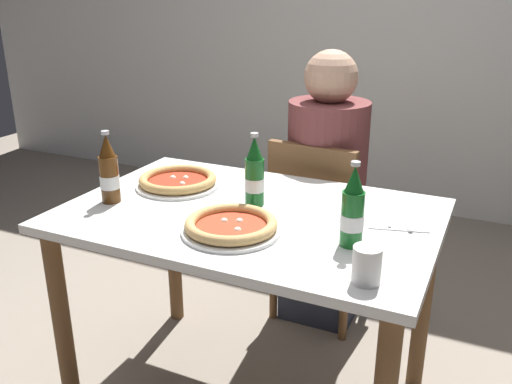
{
  "coord_description": "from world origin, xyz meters",
  "views": [
    {
      "loc": [
        0.71,
        -1.48,
        1.43
      ],
      "look_at": [
        0.0,
        0.05,
        0.8
      ],
      "focal_mm": 38.23,
      "sensor_mm": 36.0,
      "label": 1
    }
  ],
  "objects_px": {
    "pizza_marinara_far": "(231,226)",
    "napkin_with_cutlery": "(397,219)",
    "dining_table_main": "(250,243)",
    "beer_bottle_center": "(109,173)",
    "chair_behind_table": "(320,222)",
    "diner_seated": "(325,196)",
    "pizza_margherita_near": "(178,181)",
    "beer_bottle_left": "(255,175)",
    "paper_cup": "(367,265)",
    "beer_bottle_right": "(353,211)"
  },
  "relations": [
    {
      "from": "pizza_marinara_far",
      "to": "napkin_with_cutlery",
      "type": "xyz_separation_m",
      "value": [
        0.43,
        0.31,
        -0.02
      ]
    },
    {
      "from": "dining_table_main",
      "to": "beer_bottle_center",
      "type": "distance_m",
      "value": 0.53
    },
    {
      "from": "chair_behind_table",
      "to": "diner_seated",
      "type": "height_order",
      "value": "diner_seated"
    },
    {
      "from": "chair_behind_table",
      "to": "napkin_with_cutlery",
      "type": "xyz_separation_m",
      "value": [
        0.41,
        -0.48,
        0.27
      ]
    },
    {
      "from": "pizza_margherita_near",
      "to": "dining_table_main",
      "type": "bearing_deg",
      "value": -17.07
    },
    {
      "from": "chair_behind_table",
      "to": "diner_seated",
      "type": "distance_m",
      "value": 0.11
    },
    {
      "from": "beer_bottle_left",
      "to": "paper_cup",
      "type": "relative_size",
      "value": 2.6
    },
    {
      "from": "chair_behind_table",
      "to": "pizza_margherita_near",
      "type": "height_order",
      "value": "chair_behind_table"
    },
    {
      "from": "chair_behind_table",
      "to": "beer_bottle_right",
      "type": "height_order",
      "value": "beer_bottle_right"
    },
    {
      "from": "dining_table_main",
      "to": "beer_bottle_center",
      "type": "xyz_separation_m",
      "value": [
        -0.47,
        -0.12,
        0.22
      ]
    },
    {
      "from": "diner_seated",
      "to": "beer_bottle_left",
      "type": "bearing_deg",
      "value": -95.86
    },
    {
      "from": "dining_table_main",
      "to": "diner_seated",
      "type": "relative_size",
      "value": 0.99
    },
    {
      "from": "beer_bottle_right",
      "to": "napkin_with_cutlery",
      "type": "height_order",
      "value": "beer_bottle_right"
    },
    {
      "from": "beer_bottle_left",
      "to": "beer_bottle_center",
      "type": "distance_m",
      "value": 0.49
    },
    {
      "from": "dining_table_main",
      "to": "beer_bottle_left",
      "type": "height_order",
      "value": "beer_bottle_left"
    },
    {
      "from": "pizza_marinara_far",
      "to": "paper_cup",
      "type": "height_order",
      "value": "paper_cup"
    },
    {
      "from": "beer_bottle_left",
      "to": "paper_cup",
      "type": "bearing_deg",
      "value": -37.22
    },
    {
      "from": "pizza_margherita_near",
      "to": "napkin_with_cutlery",
      "type": "height_order",
      "value": "pizza_margherita_near"
    },
    {
      "from": "pizza_margherita_near",
      "to": "paper_cup",
      "type": "xyz_separation_m",
      "value": [
        0.8,
        -0.4,
        0.03
      ]
    },
    {
      "from": "dining_table_main",
      "to": "chair_behind_table",
      "type": "height_order",
      "value": "chair_behind_table"
    },
    {
      "from": "napkin_with_cutlery",
      "to": "beer_bottle_center",
      "type": "bearing_deg",
      "value": -164.57
    },
    {
      "from": "chair_behind_table",
      "to": "beer_bottle_center",
      "type": "xyz_separation_m",
      "value": [
        -0.51,
        -0.73,
        0.37
      ]
    },
    {
      "from": "diner_seated",
      "to": "dining_table_main",
      "type": "bearing_deg",
      "value": -94.4
    },
    {
      "from": "diner_seated",
      "to": "pizza_margherita_near",
      "type": "bearing_deg",
      "value": -125.27
    },
    {
      "from": "dining_table_main",
      "to": "chair_behind_table",
      "type": "distance_m",
      "value": 0.63
    },
    {
      "from": "dining_table_main",
      "to": "beer_bottle_right",
      "type": "height_order",
      "value": "beer_bottle_right"
    },
    {
      "from": "napkin_with_cutlery",
      "to": "beer_bottle_left",
      "type": "bearing_deg",
      "value": -171.11
    },
    {
      "from": "pizza_marinara_far",
      "to": "dining_table_main",
      "type": "bearing_deg",
      "value": 97.34
    },
    {
      "from": "diner_seated",
      "to": "napkin_with_cutlery",
      "type": "xyz_separation_m",
      "value": [
        0.4,
        -0.53,
        0.17
      ]
    },
    {
      "from": "dining_table_main",
      "to": "beer_bottle_left",
      "type": "distance_m",
      "value": 0.23
    },
    {
      "from": "chair_behind_table",
      "to": "paper_cup",
      "type": "distance_m",
      "value": 1.04
    },
    {
      "from": "beer_bottle_left",
      "to": "beer_bottle_right",
      "type": "bearing_deg",
      "value": -23.91
    },
    {
      "from": "beer_bottle_center",
      "to": "paper_cup",
      "type": "height_order",
      "value": "beer_bottle_center"
    },
    {
      "from": "chair_behind_table",
      "to": "napkin_with_cutlery",
      "type": "distance_m",
      "value": 0.68
    },
    {
      "from": "diner_seated",
      "to": "pizza_marinara_far",
      "type": "xyz_separation_m",
      "value": [
        -0.03,
        -0.83,
        0.19
      ]
    },
    {
      "from": "beer_bottle_right",
      "to": "paper_cup",
      "type": "xyz_separation_m",
      "value": [
        0.09,
        -0.19,
        -0.06
      ]
    },
    {
      "from": "pizza_marinara_far",
      "to": "beer_bottle_center",
      "type": "relative_size",
      "value": 1.21
    },
    {
      "from": "dining_table_main",
      "to": "pizza_marinara_far",
      "type": "relative_size",
      "value": 4.02
    },
    {
      "from": "napkin_with_cutlery",
      "to": "paper_cup",
      "type": "xyz_separation_m",
      "value": [
        0.01,
        -0.43,
        0.04
      ]
    },
    {
      "from": "dining_table_main",
      "to": "paper_cup",
      "type": "height_order",
      "value": "paper_cup"
    },
    {
      "from": "diner_seated",
      "to": "beer_bottle_center",
      "type": "bearing_deg",
      "value": -123.51
    },
    {
      "from": "diner_seated",
      "to": "napkin_with_cutlery",
      "type": "height_order",
      "value": "diner_seated"
    },
    {
      "from": "chair_behind_table",
      "to": "beer_bottle_left",
      "type": "relative_size",
      "value": 3.44
    },
    {
      "from": "napkin_with_cutlery",
      "to": "paper_cup",
      "type": "height_order",
      "value": "paper_cup"
    },
    {
      "from": "paper_cup",
      "to": "beer_bottle_right",
      "type": "bearing_deg",
      "value": 115.78
    },
    {
      "from": "dining_table_main",
      "to": "beer_bottle_left",
      "type": "xyz_separation_m",
      "value": [
        -0.01,
        0.06,
        0.22
      ]
    },
    {
      "from": "diner_seated",
      "to": "beer_bottle_left",
      "type": "distance_m",
      "value": 0.66
    },
    {
      "from": "beer_bottle_center",
      "to": "dining_table_main",
      "type": "bearing_deg",
      "value": 14.4
    },
    {
      "from": "pizza_margherita_near",
      "to": "beer_bottle_left",
      "type": "relative_size",
      "value": 1.24
    },
    {
      "from": "napkin_with_cutlery",
      "to": "paper_cup",
      "type": "bearing_deg",
      "value": -89.07
    }
  ]
}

